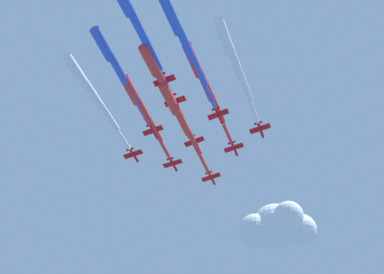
{
  "coord_description": "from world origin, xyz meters",
  "views": [
    {
      "loc": [
        -31.53,
        -147.25,
        13.97
      ],
      "look_at": [
        0.0,
        0.0,
        162.4
      ],
      "focal_mm": 48.59,
      "sensor_mm": 36.0,
      "label": 1
    }
  ],
  "objects_px": {
    "jet_lead": "(182,121)",
    "jet_starboard_inner": "(206,85)",
    "jet_starboard_outer": "(118,69)",
    "jet_trail_starboard": "(137,24)",
    "jet_port_mid": "(163,84)",
    "jet_port_outer": "(235,63)",
    "jet_trail_port": "(186,44)",
    "jet_port_inner": "(143,111)",
    "jet_starboard_mid": "(93,95)"
  },
  "relations": [
    {
      "from": "jet_starboard_outer",
      "to": "jet_trail_starboard",
      "type": "bearing_deg",
      "value": -77.76
    },
    {
      "from": "jet_lead",
      "to": "jet_trail_starboard",
      "type": "height_order",
      "value": "jet_trail_starboard"
    },
    {
      "from": "jet_starboard_inner",
      "to": "jet_trail_port",
      "type": "distance_m",
      "value": 21.19
    },
    {
      "from": "jet_lead",
      "to": "jet_port_mid",
      "type": "height_order",
      "value": "jet_port_mid"
    },
    {
      "from": "jet_lead",
      "to": "jet_trail_port",
      "type": "relative_size",
      "value": 1.03
    },
    {
      "from": "jet_starboard_outer",
      "to": "jet_trail_starboard",
      "type": "xyz_separation_m",
      "value": [
        4.26,
        -19.64,
        0.72
      ]
    },
    {
      "from": "jet_lead",
      "to": "jet_port_inner",
      "type": "distance_m",
      "value": 15.63
    },
    {
      "from": "jet_port_inner",
      "to": "jet_starboard_mid",
      "type": "distance_m",
      "value": 20.32
    },
    {
      "from": "jet_port_mid",
      "to": "jet_trail_starboard",
      "type": "relative_size",
      "value": 0.9
    },
    {
      "from": "jet_port_inner",
      "to": "jet_starboard_inner",
      "type": "height_order",
      "value": "jet_starboard_inner"
    },
    {
      "from": "jet_starboard_outer",
      "to": "jet_trail_port",
      "type": "bearing_deg",
      "value": -36.14
    },
    {
      "from": "jet_lead",
      "to": "jet_trail_starboard",
      "type": "xyz_separation_m",
      "value": [
        -23.13,
        -38.3,
        2.92
      ]
    },
    {
      "from": "jet_trail_port",
      "to": "jet_trail_starboard",
      "type": "distance_m",
      "value": 17.98
    },
    {
      "from": "jet_trail_starboard",
      "to": "jet_port_inner",
      "type": "bearing_deg",
      "value": 78.67
    },
    {
      "from": "jet_lead",
      "to": "jet_starboard_inner",
      "type": "relative_size",
      "value": 1.0
    },
    {
      "from": "jet_port_outer",
      "to": "jet_starboard_outer",
      "type": "relative_size",
      "value": 1.02
    },
    {
      "from": "jet_lead",
      "to": "jet_port_inner",
      "type": "bearing_deg",
      "value": 178.13
    },
    {
      "from": "jet_port_inner",
      "to": "jet_trail_port",
      "type": "xyz_separation_m",
      "value": [
        9.78,
        -35.09,
        -1.15
      ]
    },
    {
      "from": "jet_port_inner",
      "to": "jet_starboard_mid",
      "type": "xyz_separation_m",
      "value": [
        -19.87,
        -4.26,
        0.17
      ]
    },
    {
      "from": "jet_port_mid",
      "to": "jet_trail_port",
      "type": "relative_size",
      "value": 0.94
    },
    {
      "from": "jet_starboard_inner",
      "to": "jet_trail_port",
      "type": "relative_size",
      "value": 1.03
    },
    {
      "from": "jet_port_inner",
      "to": "jet_lead",
      "type": "bearing_deg",
      "value": -1.87
    },
    {
      "from": "jet_port_inner",
      "to": "jet_port_mid",
      "type": "height_order",
      "value": "jet_port_inner"
    },
    {
      "from": "jet_port_mid",
      "to": "jet_starboard_outer",
      "type": "relative_size",
      "value": 0.98
    },
    {
      "from": "jet_trail_port",
      "to": "jet_starboard_mid",
      "type": "bearing_deg",
      "value": 133.89
    },
    {
      "from": "jet_trail_port",
      "to": "jet_starboard_inner",
      "type": "bearing_deg",
      "value": 57.75
    },
    {
      "from": "jet_lead",
      "to": "jet_port_mid",
      "type": "bearing_deg",
      "value": -122.89
    },
    {
      "from": "jet_starboard_inner",
      "to": "jet_port_outer",
      "type": "bearing_deg",
      "value": -64.8
    },
    {
      "from": "jet_lead",
      "to": "jet_starboard_outer",
      "type": "bearing_deg",
      "value": -145.73
    },
    {
      "from": "jet_port_outer",
      "to": "jet_starboard_mid",
      "type": "bearing_deg",
      "value": 149.68
    },
    {
      "from": "jet_port_inner",
      "to": "jet_port_mid",
      "type": "xyz_separation_m",
      "value": [
        5.16,
        -16.27,
        -1.35
      ]
    },
    {
      "from": "jet_lead",
      "to": "jet_port_mid",
      "type": "distance_m",
      "value": 18.84
    },
    {
      "from": "jet_starboard_inner",
      "to": "jet_port_mid",
      "type": "bearing_deg",
      "value": 176.55
    },
    {
      "from": "jet_starboard_inner",
      "to": "jet_port_outer",
      "type": "xyz_separation_m",
      "value": [
        7.12,
        -15.13,
        -3.78
      ]
    },
    {
      "from": "jet_port_mid",
      "to": "jet_trail_starboard",
      "type": "distance_m",
      "value": 26.01
    },
    {
      "from": "jet_port_inner",
      "to": "jet_port_outer",
      "type": "distance_m",
      "value": 43.01
    },
    {
      "from": "jet_port_mid",
      "to": "jet_port_outer",
      "type": "height_order",
      "value": "jet_port_mid"
    },
    {
      "from": "jet_trail_starboard",
      "to": "jet_port_outer",
      "type": "bearing_deg",
      "value": 10.16
    },
    {
      "from": "jet_lead",
      "to": "jet_starboard_outer",
      "type": "xyz_separation_m",
      "value": [
        -27.38,
        -18.66,
        2.2
      ]
    },
    {
      "from": "jet_lead",
      "to": "jet_port_outer",
      "type": "xyz_separation_m",
      "value": [
        12.81,
        -31.86,
        -0.26
      ]
    },
    {
      "from": "jet_port_outer",
      "to": "jet_starboard_outer",
      "type": "bearing_deg",
      "value": 161.82
    },
    {
      "from": "jet_port_inner",
      "to": "jet_starboard_mid",
      "type": "bearing_deg",
      "value": -167.9
    },
    {
      "from": "jet_trail_port",
      "to": "jet_lead",
      "type": "bearing_deg",
      "value": 80.84
    },
    {
      "from": "jet_port_mid",
      "to": "jet_starboard_mid",
      "type": "distance_m",
      "value": 27.8
    },
    {
      "from": "jet_port_inner",
      "to": "jet_starboard_inner",
      "type": "bearing_deg",
      "value": -39.3
    },
    {
      "from": "jet_port_inner",
      "to": "jet_port_mid",
      "type": "bearing_deg",
      "value": -72.42
    },
    {
      "from": "jet_trail_port",
      "to": "jet_trail_starboard",
      "type": "height_order",
      "value": "jet_trail_starboard"
    },
    {
      "from": "jet_starboard_mid",
      "to": "jet_starboard_outer",
      "type": "xyz_separation_m",
      "value": [
        7.84,
        -14.9,
        -0.86
      ]
    },
    {
      "from": "jet_port_outer",
      "to": "jet_trail_starboard",
      "type": "relative_size",
      "value": 0.94
    },
    {
      "from": "jet_starboard_outer",
      "to": "jet_trail_starboard",
      "type": "height_order",
      "value": "jet_trail_starboard"
    }
  ]
}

